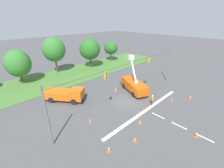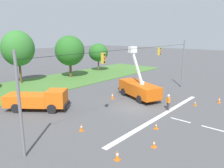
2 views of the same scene
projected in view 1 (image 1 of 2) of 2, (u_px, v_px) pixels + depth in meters
ground_plane at (129, 102)px, 24.83m from camera, size 200.00×200.00×0.00m
grass_verge at (72, 74)px, 36.54m from camera, size 56.00×12.00×0.10m
lane_markings at (155, 114)px, 21.62m from camera, size 17.60×15.25×0.01m
signal_gantry at (130, 78)px, 23.12m from camera, size 26.20×0.33×7.20m
tree_west at (18, 63)px, 29.84m from camera, size 4.87×5.18×7.16m
tree_centre at (54, 50)px, 35.32m from camera, size 5.32×4.84×8.68m
tree_east at (90, 49)px, 39.64m from camera, size 5.46×5.45×7.85m
tree_far_east at (111, 48)px, 46.24m from camera, size 4.07×4.30×6.10m
utility_truck_bucket_lift at (134, 85)px, 27.73m from camera, size 4.73×7.08×6.53m
utility_truck_support_near at (65, 94)px, 24.72m from camera, size 5.85×6.70×2.25m
road_worker at (152, 99)px, 23.52m from camera, size 0.42×0.57×1.77m
traffic_cone_foreground_left at (116, 89)px, 28.16m from camera, size 0.36×0.36×0.83m
traffic_cone_foreground_right at (130, 79)px, 32.99m from camera, size 0.36×0.36×0.73m
traffic_cone_mid_left at (135, 139)px, 16.79m from camera, size 0.36×0.36×0.58m
traffic_cone_mid_right at (190, 97)px, 25.50m from camera, size 0.36×0.36×0.78m
traffic_cone_near_bucket at (90, 121)px, 19.77m from camera, size 0.36×0.36×0.67m
traffic_cone_lane_edge_b at (140, 122)px, 19.63m from camera, size 0.36×0.36×0.58m
traffic_cone_far_left at (109, 149)px, 15.48m from camera, size 0.36×0.36×0.73m
traffic_cone_far_right at (197, 134)px, 17.43m from camera, size 0.36×0.36×0.67m
traffic_cone_centre_line at (172, 100)px, 24.90m from camera, size 0.36×0.36×0.60m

